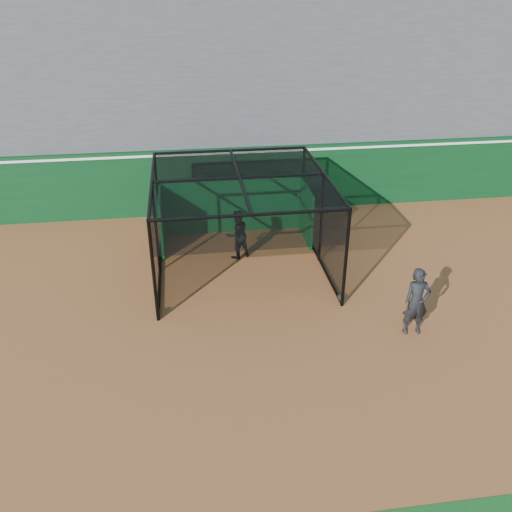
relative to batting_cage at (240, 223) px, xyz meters
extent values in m
plane|color=brown|center=(0.11, -4.06, -1.45)|extent=(120.00, 120.00, 0.00)
cube|color=#093616|center=(0.11, 4.44, -0.20)|extent=(50.00, 0.45, 2.50)
cube|color=white|center=(0.11, 4.44, 0.90)|extent=(50.00, 0.50, 0.08)
cube|color=#4C4C4F|center=(0.11, 8.31, 2.42)|extent=(50.00, 7.85, 7.75)
cube|color=#08531F|center=(0.00, 2.55, -0.50)|extent=(4.93, 0.10, 1.90)
cylinder|color=black|center=(-2.52, -2.49, -1.34)|extent=(0.08, 0.22, 0.22)
cylinder|color=black|center=(2.52, -2.49, -1.34)|extent=(0.08, 0.22, 0.22)
cylinder|color=black|center=(-2.52, 2.47, -1.34)|extent=(0.08, 0.22, 0.22)
cylinder|color=black|center=(2.52, 2.47, -1.34)|extent=(0.08, 0.22, 0.22)
imported|color=black|center=(-0.04, 0.57, -0.64)|extent=(0.97, 0.89, 1.61)
imported|color=black|center=(3.97, -4.14, -0.54)|extent=(0.67, 0.45, 1.83)
cylinder|color=#593819|center=(3.72, -4.09, -0.90)|extent=(0.14, 0.33, 0.83)
camera|label=1|loc=(-1.59, -14.88, 6.86)|focal=38.00mm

